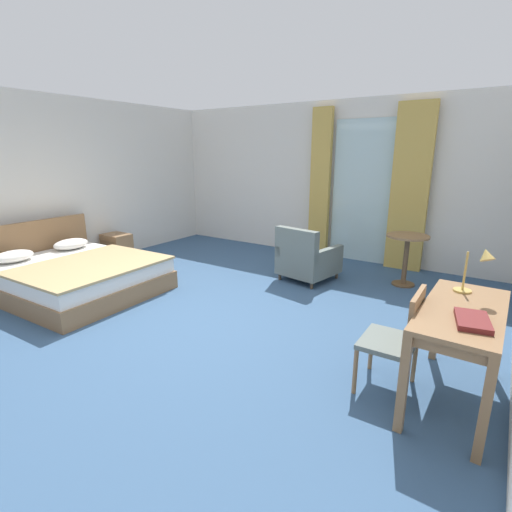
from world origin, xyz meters
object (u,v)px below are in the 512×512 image
Objects in this scene: bed at (74,275)px; round_cafe_table at (407,249)px; desk_chair at (399,336)px; writing_desk at (462,321)px; desk_lamp at (479,264)px; closed_book at (473,321)px; nightstand at (117,247)px; armchair_by_window at (307,259)px.

round_cafe_table is at bearing 37.05° from bed.
round_cafe_table is at bearing 101.71° from desk_chair.
desk_lamp is at bearing 82.00° from writing_desk.
closed_book is 3.03m from round_cafe_table.
closed_book reaches higher than nightstand.
desk_chair reaches higher than armchair_by_window.
armchair_by_window is at bearing 138.54° from writing_desk.
bed is 2.45× the size of armchair_by_window.
desk_lamp is (0.04, 0.29, 0.37)m from writing_desk.
writing_desk is 2.86× the size of desk_lamp.
nightstand is 0.64× the size of round_cafe_table.
desk_lamp is at bearing 82.57° from closed_book.
armchair_by_window reaches higher than nightstand.
nightstand is at bearing 171.78° from desk_lamp.
closed_book reaches higher than writing_desk.
round_cafe_table is (-1.01, 2.29, -0.51)m from desk_lamp.
desk_lamp is at bearing -36.54° from armchair_by_window.
round_cafe_table is at bearing 110.49° from writing_desk.
bed is 2.90× the size of round_cafe_table.
desk_chair is 2.00× the size of desk_lamp.
nightstand is at bearing 122.58° from bed.
bed reaches higher than nightstand.
writing_desk is at bearing 3.00° from bed.
writing_desk is 0.47m from desk_lamp.
desk_lamp is 2.94m from armchair_by_window.
writing_desk is at bearing -69.51° from round_cafe_table.
bed is 3.32m from armchair_by_window.
desk_chair reaches higher than round_cafe_table.
armchair_by_window is at bearing 143.46° from desk_lamp.
desk_chair is at bearing -13.34° from nightstand.
desk_chair is (5.17, -1.23, 0.25)m from nightstand.
closed_book is 0.38× the size of armchair_by_window.
bed is at bearing -177.00° from writing_desk.
writing_desk is 1.42× the size of armchair_by_window.
bed is 4.82m from closed_book.
desk_lamp is 0.59× the size of round_cafe_table.
nightstand is 5.32m from desk_chair.
nightstand is at bearing 155.28° from closed_book.
desk_chair is at bearing -137.03° from desk_lamp.
armchair_by_window is (-2.29, 1.70, -0.72)m from desk_lamp.
desk_chair is at bearing -162.97° from writing_desk.
armchair_by_window is (-1.85, 2.11, -0.16)m from desk_chair.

